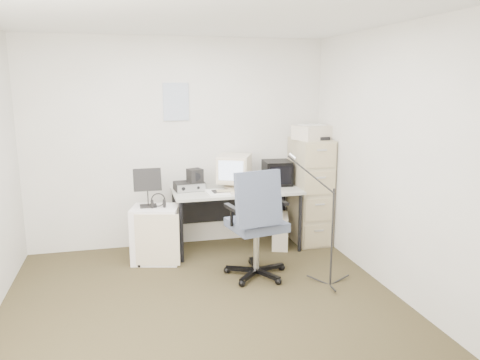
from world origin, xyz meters
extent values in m
cube|color=#3A331B|center=(0.00, 0.00, -0.01)|extent=(3.60, 3.60, 0.01)
cube|color=white|center=(0.00, 0.00, 2.50)|extent=(3.60, 3.60, 0.01)
cube|color=beige|center=(0.00, 1.80, 1.25)|extent=(3.60, 0.02, 2.50)
cube|color=beige|center=(0.00, -1.80, 1.25)|extent=(3.60, 0.02, 2.50)
cube|color=beige|center=(1.80, 0.00, 1.25)|extent=(0.02, 3.60, 2.50)
cube|color=white|center=(-0.02, 1.79, 1.75)|extent=(0.30, 0.02, 0.44)
cube|color=tan|center=(1.58, 1.48, 0.65)|extent=(0.40, 0.60, 1.30)
cube|color=silver|center=(1.58, 1.45, 1.38)|extent=(0.51, 0.43, 0.17)
cube|color=#BABABA|center=(0.63, 1.45, 0.36)|extent=(1.50, 0.70, 0.73)
cube|color=silver|center=(0.62, 1.53, 0.93)|extent=(0.49, 0.50, 0.40)
cube|color=black|center=(1.18, 1.60, 0.88)|extent=(0.35, 0.37, 0.30)
cube|color=beige|center=(0.91, 1.51, 0.80)|extent=(0.08, 0.08, 0.14)
cube|color=silver|center=(0.59, 1.27, 0.74)|extent=(0.52, 0.23, 0.03)
cube|color=black|center=(0.91, 1.25, 0.75)|extent=(0.07, 0.11, 0.03)
cube|color=black|center=(0.08, 1.55, 0.78)|extent=(0.36, 0.28, 0.10)
cube|color=black|center=(0.15, 1.52, 0.91)|extent=(0.20, 0.19, 0.16)
cube|color=white|center=(0.37, 1.29, 0.74)|extent=(0.24, 0.33, 0.02)
cube|color=silver|center=(1.16, 1.38, 0.20)|extent=(0.31, 0.46, 0.39)
cube|color=#4A5366|center=(0.63, 0.59, 0.58)|extent=(0.79, 0.79, 1.16)
cube|color=white|center=(-0.34, 1.26, 0.31)|extent=(0.59, 0.52, 0.63)
cube|color=black|center=(-0.41, 1.30, 0.85)|extent=(0.33, 0.22, 0.44)
torus|color=black|center=(-0.31, 1.23, 0.68)|extent=(0.20, 0.20, 0.03)
cylinder|color=black|center=(1.29, 0.20, 0.64)|extent=(0.03, 0.03, 1.29)
camera|label=1|loc=(-0.63, -3.81, 1.99)|focal=35.00mm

